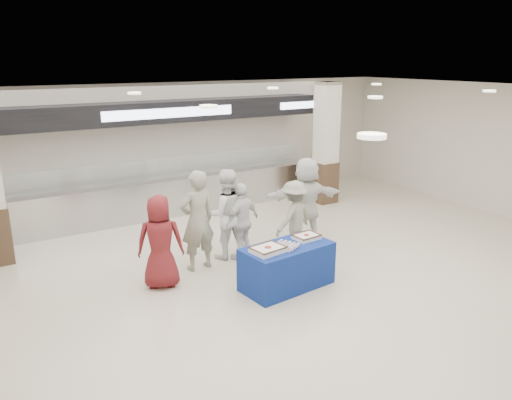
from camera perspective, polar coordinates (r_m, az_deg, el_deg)
ground at (r=8.35m, az=4.57°, el=-11.07°), size 14.00×14.00×0.00m
serving_line at (r=12.48m, az=-10.06°, el=3.55°), size 8.70×0.85×2.80m
column_right at (r=13.41m, az=7.99°, el=6.11°), size 0.55×0.55×3.20m
display_table at (r=8.56m, az=3.55°, el=-7.58°), size 1.62×0.93×0.75m
sheet_cake_left at (r=8.11m, az=1.37°, el=-5.63°), size 0.56×0.47×0.10m
sheet_cake_right at (r=8.73m, az=5.79°, el=-4.15°), size 0.45×0.36×0.09m
cupcake_tray at (r=8.33m, az=3.52°, el=-5.21°), size 0.50×0.45×0.07m
civilian_maroon at (r=8.56m, az=-10.89°, el=-4.71°), size 0.93×0.78×1.62m
soldier_a at (r=9.13m, az=-6.72°, el=-2.35°), size 0.72×0.50×1.87m
chef_tall at (r=9.63m, az=-3.45°, el=-1.61°), size 0.98×0.84×1.77m
chef_short at (r=9.59m, az=-1.61°, el=-2.46°), size 0.96×0.64×1.52m
soldier_b at (r=9.87m, az=4.33°, el=-2.03°), size 1.08×0.80×1.49m
civilian_white at (r=10.60m, az=5.74°, el=0.09°), size 1.76×1.01×1.81m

